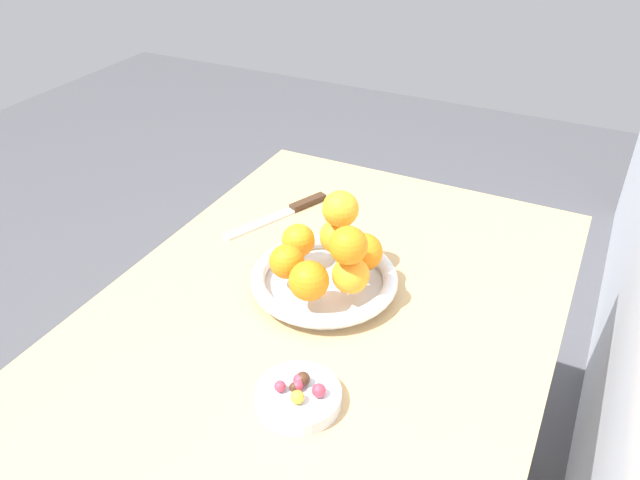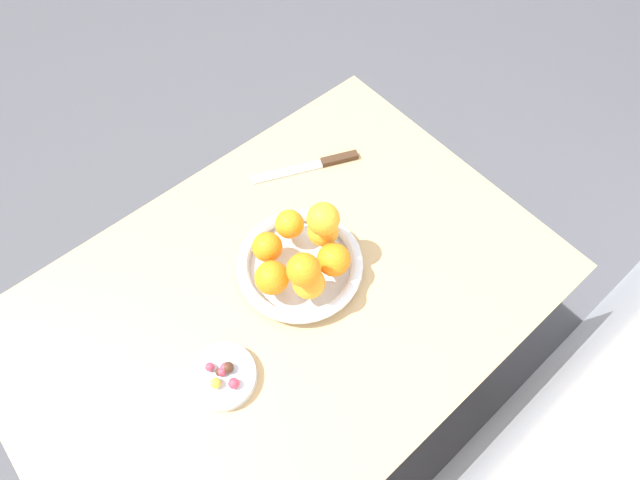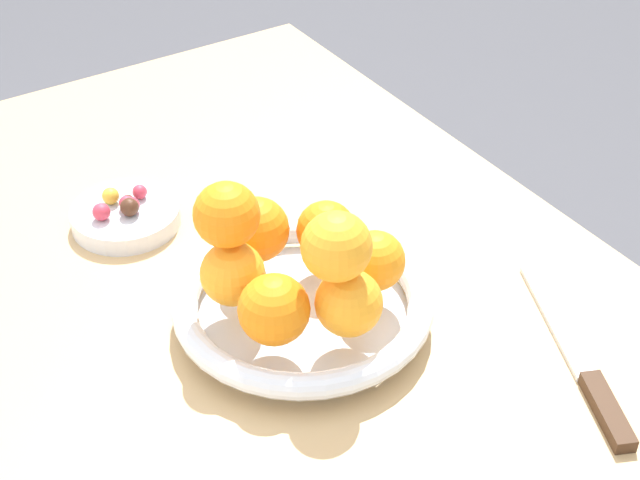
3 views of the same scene
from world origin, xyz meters
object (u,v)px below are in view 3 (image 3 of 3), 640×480
orange_7 (226,215)px  candy_ball_1 (128,201)px  orange_3 (349,303)px  candy_ball_3 (126,203)px  candy_ball_2 (131,205)px  candy_ball_4 (110,196)px  candy_ball_6 (101,212)px  orange_1 (233,274)px  knife (582,365)px  candy_dish (126,216)px  orange_4 (375,261)px  candy_ball_0 (130,207)px  fruit_bowl (303,306)px  orange_5 (326,230)px  orange_6 (336,247)px  dining_table (254,355)px  candy_ball_5 (140,192)px  orange_2 (274,310)px  orange_0 (257,229)px

orange_7 → candy_ball_1: 0.24m
orange_3 → candy_ball_3: size_ratio=3.85×
candy_ball_1 → candy_ball_2: (-0.01, 0.00, 0.00)m
candy_ball_3 → candy_ball_4: candy_ball_4 is taller
candy_ball_2 → candy_ball_6: (0.01, 0.03, 0.00)m
orange_1 → orange_7: 0.06m
orange_3 → candy_ball_3: (0.32, 0.09, -0.04)m
knife → candy_dish: bearing=30.8°
candy_ball_1 → candy_ball_6: size_ratio=0.73×
candy_dish → orange_7: (-0.22, -0.02, 0.12)m
orange_4 → candy_ball_0: size_ratio=2.85×
candy_ball_4 → orange_1: bearing=-173.3°
fruit_bowl → orange_5: (0.04, -0.05, 0.05)m
candy_ball_2 → orange_3: bearing=-164.5°
candy_dish → candy_ball_2: size_ratio=6.32×
orange_6 → candy_ball_0: orange_6 is taller
orange_6 → candy_ball_4: size_ratio=3.28×
orange_3 → dining_table: bearing=12.9°
candy_ball_0 → candy_ball_5: candy_ball_0 is taller
orange_4 → candy_ball_1: (0.28, 0.14, -0.04)m
dining_table → orange_5: bearing=-110.5°
candy_ball_2 → orange_2: bearing=-175.5°
dining_table → fruit_bowl: fruit_bowl is taller
fruit_bowl → orange_7: orange_7 is taller
candy_ball_4 → candy_ball_6: (-0.02, 0.02, 0.00)m
candy_ball_4 → candy_ball_1: bearing=-140.4°
orange_2 → candy_ball_0: (0.28, 0.03, -0.04)m
orange_0 → orange_6: bearing=-177.1°
orange_4 → orange_5: bearing=11.2°
orange_4 → orange_0: bearing=35.7°
orange_7 → knife: size_ratio=0.26×
orange_0 → orange_5: bearing=-120.5°
fruit_bowl → orange_2: (-0.04, 0.06, 0.05)m
orange_1 → candy_ball_3: (0.22, 0.02, -0.04)m
candy_dish → candy_ball_1: size_ratio=8.42×
orange_3 → candy_ball_6: orange_3 is taller
orange_0 → candy_ball_3: (0.18, 0.07, -0.04)m
orange_3 → candy_ball_1: 0.34m
candy_dish → orange_4: (-0.28, -0.15, 0.06)m
candy_ball_6 → knife: (-0.45, -0.30, -0.03)m
candy_ball_0 → orange_1: bearing=-174.7°
orange_7 → candy_ball_2: 0.23m
orange_0 → candy_ball_3: 0.20m
dining_table → candy_ball_5: candy_ball_5 is taller
candy_ball_0 → orange_5: bearing=-146.0°
orange_0 → candy_ball_4: size_ratio=3.40×
candy_ball_2 → fruit_bowl: bearing=-162.0°
candy_ball_4 → knife: (-0.47, -0.28, -0.03)m
candy_ball_1 → knife: candy_ball_1 is taller
candy_ball_2 → candy_ball_3: size_ratio=1.18×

